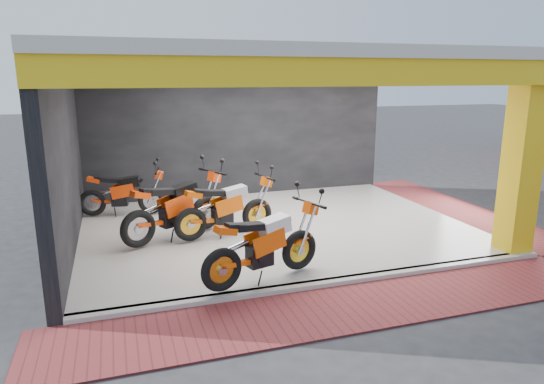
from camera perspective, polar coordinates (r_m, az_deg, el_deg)
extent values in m
plane|color=#2D2D30|center=(8.78, 4.55, -8.26)|extent=(80.00, 80.00, 0.00)
cube|color=silver|center=(10.52, 0.37, -4.19)|extent=(8.00, 6.00, 0.10)
cube|color=beige|center=(10.03, 0.41, 15.51)|extent=(8.40, 6.40, 0.20)
cube|color=black|center=(13.09, -3.94, 6.90)|extent=(8.20, 0.20, 3.50)
cube|color=black|center=(9.67, -23.37, 3.48)|extent=(0.20, 6.20, 3.50)
cube|color=yellow|center=(9.80, 27.31, 3.20)|extent=(0.50, 0.50, 3.50)
cube|color=yellow|center=(7.25, 8.17, 13.79)|extent=(8.40, 0.30, 0.40)
cube|color=yellow|center=(11.92, 19.48, 13.01)|extent=(0.30, 6.40, 0.40)
cube|color=silver|center=(7.90, 7.44, -10.49)|extent=(8.00, 0.20, 0.10)
cube|color=maroon|center=(7.29, 10.12, -13.04)|extent=(9.00, 1.40, 0.03)
cube|color=maroon|center=(12.83, 21.18, -2.03)|extent=(1.40, 7.00, 0.03)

